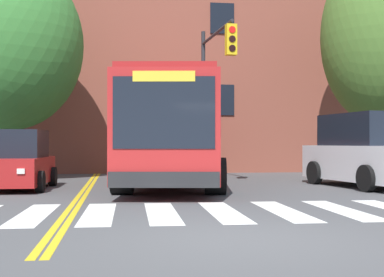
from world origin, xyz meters
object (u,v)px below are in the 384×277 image
Objects in this scene: car_tan_behind_bus at (140,153)px; city_bus at (174,131)px; car_white_far_lane at (368,152)px; car_red_near_lane at (17,162)px; street_tree_curbside_large at (375,36)px; traffic_light_overhead at (214,74)px; street_tree_curbside_small at (8,45)px.

city_bus is at bearing -85.79° from car_tan_behind_bus.
car_white_far_lane is (5.85, -1.73, -0.69)m from city_bus.
car_red_near_lane is 14.37m from street_tree_curbside_large.
street_tree_curbside_small is at bearing 171.32° from traffic_light_overhead.
car_tan_behind_bus is at bearing 94.21° from city_bus.
street_tree_curbside_small reaches higher than city_bus.
traffic_light_overhead is 0.71× the size of street_tree_curbside_small.
car_red_near_lane is at bearing 176.49° from car_white_far_lane.
traffic_light_overhead is at bearing 24.72° from car_red_near_lane.
car_red_near_lane is 0.42× the size of street_tree_curbside_large.
street_tree_curbside_small is at bearing 152.72° from city_bus.
city_bus is 10.17m from car_tan_behind_bus.
street_tree_curbside_large is at bearing 17.29° from city_bus.
street_tree_curbside_large is (9.01, -7.53, 4.76)m from car_tan_behind_bus.
car_red_near_lane is at bearing -167.27° from city_bus.
traffic_light_overhead reaches higher than car_white_far_lane.
car_red_near_lane is 0.65× the size of traffic_light_overhead.
car_white_far_lane is 1.01× the size of car_tan_behind_bus.
car_white_far_lane reaches higher than car_red_near_lane.
car_white_far_lane is 6.69m from street_tree_curbside_large.
car_tan_behind_bus is 0.60× the size of street_tree_curbside_small.
street_tree_curbside_large is at bearing 60.68° from car_white_far_lane.
car_white_far_lane is at bearing -3.51° from car_red_near_lane.
city_bus reaches higher than car_red_near_lane.
street_tree_curbside_large reaches higher than car_tan_behind_bus.
street_tree_curbside_large is at bearing 15.64° from car_red_near_lane.
city_bus reaches higher than car_tan_behind_bus.
traffic_light_overhead reaches higher than car_red_near_lane.
traffic_light_overhead is at bearing 139.37° from car_white_far_lane.
city_bus is at bearing 12.73° from car_red_near_lane.
car_red_near_lane is at bearing -109.87° from car_tan_behind_bus.
city_bus is 1.92× the size of traffic_light_overhead.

